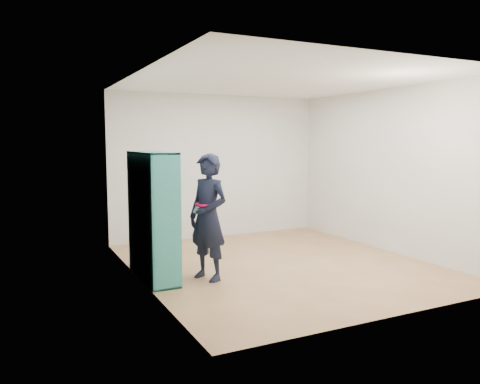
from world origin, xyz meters
name	(u,v)px	position (x,y,z in m)	size (l,w,h in m)	color
floor	(280,264)	(0.00, 0.00, 0.00)	(4.50, 4.50, 0.00)	#986A45
ceiling	(282,81)	(0.00, 0.00, 2.60)	(4.50, 4.50, 0.00)	white
wall_left	(141,179)	(-2.00, 0.00, 1.30)	(0.02, 4.50, 2.60)	beige
wall_right	(388,170)	(2.00, 0.00, 1.30)	(0.02, 4.50, 2.60)	beige
wall_back	(218,167)	(0.00, 2.25, 1.30)	(4.00, 0.02, 2.60)	beige
wall_front	(399,189)	(0.00, -2.25, 1.30)	(4.00, 0.02, 2.60)	beige
bookshelf	(151,216)	(-1.84, 0.16, 0.80)	(0.36, 1.22, 1.63)	teal
person	(208,217)	(-1.20, -0.22, 0.81)	(0.59, 0.69, 1.61)	black
smartphone	(196,209)	(-1.35, -0.20, 0.91)	(0.07, 0.08, 0.12)	silver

